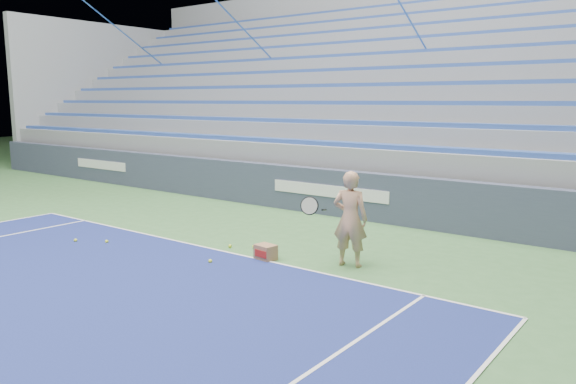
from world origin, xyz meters
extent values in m
cube|color=white|center=(0.00, 11.88, 0.01)|extent=(10.97, 0.05, 0.00)
cube|color=#373E54|center=(0.00, 15.88, 0.55)|extent=(30.00, 0.30, 1.10)
cube|color=white|center=(-9.00, 15.72, 0.60)|extent=(2.60, 0.02, 0.28)
cube|color=white|center=(0.00, 15.72, 0.60)|extent=(3.20, 0.02, 0.28)
cube|color=gray|center=(0.00, 20.43, 0.55)|extent=(30.00, 8.50, 1.10)
cube|color=gray|center=(0.00, 20.43, 1.35)|extent=(30.00, 8.50, 0.50)
cube|color=#2C4CA0|center=(0.00, 16.56, 1.66)|extent=(29.60, 0.42, 0.11)
cube|color=gray|center=(0.00, 20.86, 1.85)|extent=(30.00, 7.65, 0.50)
cube|color=#2C4CA0|center=(0.00, 17.41, 2.16)|extent=(29.60, 0.42, 0.11)
cube|color=gray|center=(0.00, 21.28, 2.35)|extent=(30.00, 6.80, 0.50)
cube|color=#2C4CA0|center=(0.00, 18.26, 2.66)|extent=(29.60, 0.42, 0.11)
cube|color=gray|center=(0.00, 21.71, 2.85)|extent=(30.00, 5.95, 0.50)
cube|color=#2C4CA0|center=(0.00, 19.11, 3.16)|extent=(29.60, 0.42, 0.11)
cube|color=gray|center=(0.00, 22.13, 3.35)|extent=(30.00, 5.10, 0.50)
cube|color=#2C4CA0|center=(0.00, 19.96, 3.66)|extent=(29.60, 0.42, 0.11)
cube|color=gray|center=(0.00, 22.56, 3.85)|extent=(30.00, 4.25, 0.50)
cube|color=#2C4CA0|center=(0.00, 20.81, 4.15)|extent=(29.60, 0.42, 0.11)
cube|color=gray|center=(0.00, 22.98, 4.35)|extent=(30.00, 3.40, 0.50)
cube|color=#2C4CA0|center=(0.00, 21.66, 4.65)|extent=(29.60, 0.42, 0.11)
cube|color=gray|center=(0.00, 23.41, 4.85)|extent=(30.00, 2.55, 0.50)
cube|color=#2C4CA0|center=(0.00, 22.51, 5.15)|extent=(29.60, 0.42, 0.11)
cube|color=gray|center=(0.00, 23.84, 5.35)|extent=(30.00, 1.70, 0.50)
cube|color=#2C4CA0|center=(0.00, 23.36, 5.65)|extent=(29.60, 0.42, 0.11)
cube|color=gray|center=(0.00, 24.26, 5.85)|extent=(30.00, 0.85, 0.50)
cube|color=gray|center=(-15.15, 20.43, 3.05)|extent=(0.30, 8.80, 6.10)
cube|color=gray|center=(0.00, 24.98, 3.65)|extent=(31.00, 0.40, 7.30)
cylinder|color=#376EC1|center=(-12.00, 20.43, 4.60)|extent=(0.05, 8.53, 5.04)
cylinder|color=#376EC1|center=(-6.00, 20.43, 4.60)|extent=(0.05, 8.53, 5.04)
cylinder|color=#376EC1|center=(0.00, 20.43, 4.60)|extent=(0.05, 8.53, 5.04)
imported|color=tan|center=(2.51, 12.52, 0.80)|extent=(0.65, 0.51, 1.60)
cylinder|color=black|center=(2.16, 12.27, 0.95)|extent=(0.12, 0.27, 0.08)
cylinder|color=beige|center=(2.06, 11.99, 1.05)|extent=(0.29, 0.16, 0.28)
torus|color=black|center=(2.06, 11.99, 1.05)|extent=(0.31, 0.18, 0.30)
cube|color=#946947|center=(1.16, 11.97, 0.13)|extent=(0.38, 0.31, 0.26)
cube|color=#B21E19|center=(1.16, 11.83, 0.13)|extent=(0.28, 0.05, 0.12)
sphere|color=#DEF031|center=(-2.56, 10.67, 0.03)|extent=(0.07, 0.07, 0.07)
sphere|color=#DEF031|center=(0.52, 12.41, 0.03)|extent=(0.07, 0.07, 0.07)
sphere|color=#DEF031|center=(0.14, 12.17, 0.03)|extent=(0.07, 0.07, 0.07)
sphere|color=#DEF031|center=(-2.00, 10.98, 0.03)|extent=(0.07, 0.07, 0.07)
sphere|color=#DEF031|center=(0.55, 11.24, 0.03)|extent=(0.07, 0.07, 0.07)
camera|label=1|loc=(7.14, 4.71, 2.74)|focal=35.00mm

